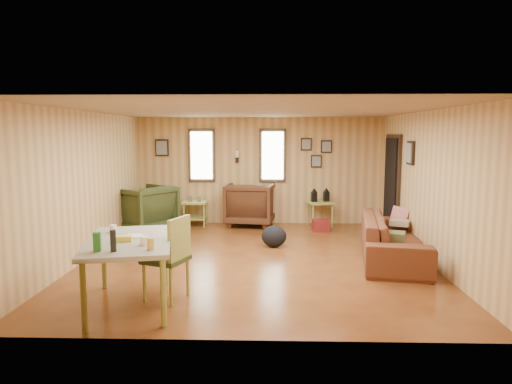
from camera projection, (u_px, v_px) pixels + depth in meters
room at (266, 184)px, 7.61m from camera, size 5.54×6.04×2.44m
sofa at (394, 231)px, 7.38m from camera, size 1.12×2.51×0.95m
recliner_brown at (250, 202)px, 10.15m from camera, size 1.14×1.08×1.05m
recliner_green at (144, 206)px, 9.49m from camera, size 1.39×1.41×1.06m
end_table at (195, 209)px, 10.12m from camera, size 0.53×0.48×0.67m
side_table at (320, 200)px, 10.00m from camera, size 0.63×0.63×0.86m
cooler at (321, 225)px, 9.58m from camera, size 0.37×0.29×0.25m
backpack at (274, 236)px, 8.23m from camera, size 0.49×0.39×0.39m
sofa_pillows at (396, 227)px, 7.59m from camera, size 0.90×1.66×0.34m
dining_table at (129, 245)px, 5.34m from camera, size 1.25×1.74×1.04m
dining_chair at (171, 254)px, 5.56m from camera, size 0.61×0.61×1.04m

